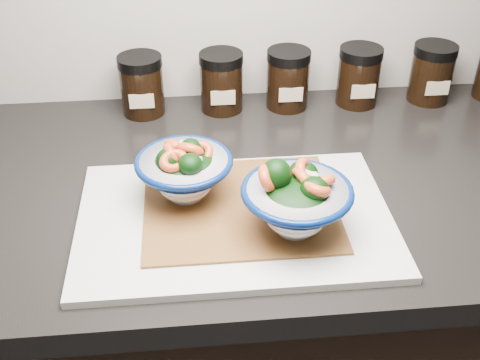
{
  "coord_description": "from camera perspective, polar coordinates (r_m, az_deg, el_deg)",
  "views": [
    {
      "loc": [
        -0.21,
        0.66,
        1.45
      ],
      "look_at": [
        -0.14,
        1.36,
        0.96
      ],
      "focal_mm": 45.0,
      "sensor_mm": 36.0,
      "label": 1
    }
  ],
  "objects": [
    {
      "name": "spice_jar_b",
      "position": [
        1.14,
        -1.77,
        9.3
      ],
      "size": [
        0.08,
        0.08,
        0.11
      ],
      "color": "black",
      "rests_on": "countertop"
    },
    {
      "name": "spice_jar_e",
      "position": [
        1.23,
        17.72,
        9.65
      ],
      "size": [
        0.08,
        0.08,
        0.11
      ],
      "color": "black",
      "rests_on": "countertop"
    },
    {
      "name": "bamboo_mat",
      "position": [
        0.88,
        -0.0,
        -2.46
      ],
      "size": [
        0.28,
        0.24,
        0.0
      ],
      "primitive_type": "cube",
      "color": "#96622D",
      "rests_on": "cutting_board"
    },
    {
      "name": "cutting_board",
      "position": [
        0.87,
        -0.49,
        -3.71
      ],
      "size": [
        0.45,
        0.3,
        0.01
      ],
      "primitive_type": "cube",
      "color": "beige",
      "rests_on": "countertop"
    },
    {
      "name": "bowl_left",
      "position": [
        0.88,
        -5.31,
        0.86
      ],
      "size": [
        0.14,
        0.14,
        0.1
      ],
      "rotation": [
        0.0,
        0.0,
        0.14
      ],
      "color": "white",
      "rests_on": "bamboo_mat"
    },
    {
      "name": "spice_jar_a",
      "position": [
        1.14,
        -9.3,
        8.88
      ],
      "size": [
        0.08,
        0.08,
        0.11
      ],
      "color": "black",
      "rests_on": "countertop"
    },
    {
      "name": "spice_jar_c",
      "position": [
        1.16,
        4.56,
        9.54
      ],
      "size": [
        0.08,
        0.08,
        0.11
      ],
      "color": "black",
      "rests_on": "countertop"
    },
    {
      "name": "spice_jar_d",
      "position": [
        1.19,
        11.19,
        9.66
      ],
      "size": [
        0.08,
        0.08,
        0.11
      ],
      "color": "black",
      "rests_on": "countertop"
    },
    {
      "name": "bowl_right",
      "position": [
        0.81,
        5.4,
        -1.94
      ],
      "size": [
        0.15,
        0.15,
        0.11
      ],
      "rotation": [
        0.0,
        0.0,
        0.18
      ],
      "color": "white",
      "rests_on": "bamboo_mat"
    },
    {
      "name": "countertop",
      "position": [
        0.99,
        7.77,
        -0.36
      ],
      "size": [
        3.5,
        0.6,
        0.04
      ],
      "primitive_type": "cube",
      "color": "black",
      "rests_on": "cabinet"
    }
  ]
}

